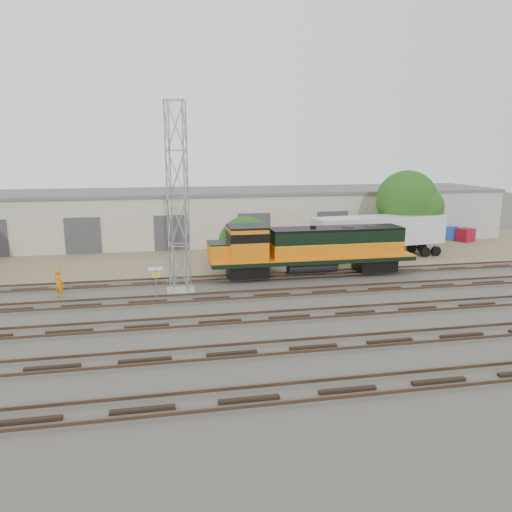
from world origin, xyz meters
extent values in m
plane|color=#47423A|center=(0.00, 0.00, 0.00)|extent=(140.00, 140.00, 0.00)
cube|color=#726047|center=(0.00, 15.00, 0.01)|extent=(80.00, 16.00, 0.02)
cube|color=black|center=(0.00, -12.00, 0.07)|extent=(80.00, 2.40, 0.14)
cube|color=#4C3828|center=(0.00, -12.75, 0.21)|extent=(80.00, 0.08, 0.14)
cube|color=#4C3828|center=(0.00, -11.25, 0.21)|extent=(80.00, 0.08, 0.14)
cube|color=black|center=(0.00, -7.50, 0.07)|extent=(80.00, 2.40, 0.14)
cube|color=#4C3828|center=(0.00, -8.25, 0.21)|extent=(80.00, 0.08, 0.14)
cube|color=#4C3828|center=(0.00, -6.75, 0.21)|extent=(80.00, 0.08, 0.14)
cube|color=black|center=(0.00, -3.00, 0.07)|extent=(80.00, 2.40, 0.14)
cube|color=#4C3828|center=(0.00, -3.75, 0.21)|extent=(80.00, 0.08, 0.14)
cube|color=#4C3828|center=(0.00, -2.25, 0.21)|extent=(80.00, 0.08, 0.14)
cube|color=black|center=(0.00, 1.50, 0.07)|extent=(80.00, 2.40, 0.14)
cube|color=#4C3828|center=(0.00, 0.75, 0.21)|extent=(80.00, 0.08, 0.14)
cube|color=#4C3828|center=(0.00, 2.25, 0.21)|extent=(80.00, 0.08, 0.14)
cube|color=black|center=(0.00, 6.00, 0.07)|extent=(80.00, 2.40, 0.14)
cube|color=#4C3828|center=(0.00, 5.25, 0.21)|extent=(80.00, 0.08, 0.14)
cube|color=#4C3828|center=(0.00, 6.75, 0.21)|extent=(80.00, 0.08, 0.14)
cube|color=beige|center=(0.00, 23.00, 2.50)|extent=(58.00, 10.00, 5.00)
cube|color=#59595B|center=(0.00, 23.00, 5.15)|extent=(58.40, 10.40, 0.30)
cube|color=#999993|center=(22.00, 17.95, 2.50)|extent=(14.00, 0.10, 5.00)
cube|color=#333335|center=(-14.00, 17.94, 1.70)|extent=(3.20, 0.12, 3.40)
cube|color=#333335|center=(-6.00, 17.94, 1.70)|extent=(3.20, 0.12, 3.40)
cube|color=#333335|center=(2.00, 17.94, 1.70)|extent=(3.20, 0.12, 3.40)
cube|color=#333335|center=(10.00, 17.94, 1.70)|extent=(3.20, 0.12, 3.40)
cube|color=#333335|center=(18.00, 17.94, 1.70)|extent=(3.20, 0.12, 3.40)
cube|color=black|center=(-0.86, 6.00, 0.74)|extent=(2.93, 2.20, 0.92)
cube|color=black|center=(9.22, 6.00, 0.74)|extent=(2.93, 2.20, 0.92)
cube|color=black|center=(4.18, 6.00, 1.36)|extent=(15.56, 2.75, 0.32)
cylinder|color=black|center=(4.18, 6.00, 0.78)|extent=(3.85, 1.01, 1.01)
cube|color=orange|center=(6.01, 6.00, 2.07)|extent=(10.07, 2.38, 1.10)
cube|color=black|center=(6.01, 6.00, 3.07)|extent=(10.07, 2.38, 0.92)
cube|color=black|center=(6.01, 6.00, 3.62)|extent=(10.07, 2.38, 0.18)
cube|color=orange|center=(-0.86, 6.00, 2.71)|extent=(2.75, 2.75, 2.38)
cube|color=black|center=(-0.86, 6.00, 3.97)|extent=(2.75, 2.75, 0.15)
cube|color=orange|center=(-2.96, 6.00, 2.16)|extent=(1.46, 2.20, 1.28)
cube|color=gray|center=(-5.85, 3.53, 0.10)|extent=(1.84, 1.84, 0.20)
cylinder|color=gray|center=(-6.42, 4.09, 6.34)|extent=(0.09, 0.09, 12.28)
cylinder|color=gray|center=(-5.29, 4.09, 6.34)|extent=(0.09, 0.09, 12.28)
cylinder|color=gray|center=(-6.42, 2.97, 6.34)|extent=(0.09, 0.09, 12.28)
cylinder|color=gray|center=(-5.29, 2.97, 6.34)|extent=(0.09, 0.09, 12.28)
cylinder|color=gray|center=(-7.46, 1.92, 1.12)|extent=(0.07, 0.07, 2.25)
cube|color=white|center=(-7.46, 1.92, 2.10)|extent=(0.92, 0.13, 0.22)
cube|color=yellow|center=(-7.46, 1.92, 1.69)|extent=(0.46, 0.08, 0.36)
imported|color=orange|center=(-13.67, 3.91, 0.94)|extent=(0.82, 0.76, 1.89)
cube|color=silver|center=(11.92, 11.18, 2.47)|extent=(12.34, 3.84, 2.52)
cube|color=black|center=(16.64, 11.74, 0.47)|extent=(2.50, 2.58, 0.93)
cube|color=black|center=(7.39, 9.70, 0.61)|extent=(0.14, 0.14, 1.21)
cube|color=black|center=(7.17, 11.56, 0.61)|extent=(0.14, 0.14, 1.21)
cube|color=#164498|center=(23.24, 18.28, 0.75)|extent=(2.08, 2.03, 1.50)
cube|color=maroon|center=(24.26, 16.85, 0.70)|extent=(1.90, 1.84, 1.40)
cylinder|color=#382619|center=(-0.31, 9.46, 0.21)|extent=(0.31, 0.31, 0.41)
sphere|color=#214A15|center=(-0.31, 9.46, 1.99)|extent=(4.52, 4.52, 4.52)
sphere|color=#214A15|center=(0.59, 8.78, 1.54)|extent=(3.17, 3.17, 3.17)
cylinder|color=#382619|center=(15.56, 13.44, 1.41)|extent=(0.32, 0.32, 2.81)
sphere|color=#214A15|center=(15.56, 13.44, 4.78)|extent=(5.62, 5.62, 5.62)
sphere|color=#214A15|center=(16.68, 12.60, 4.22)|extent=(3.94, 3.94, 3.94)
camera|label=1|loc=(-7.14, -29.30, 9.50)|focal=35.00mm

